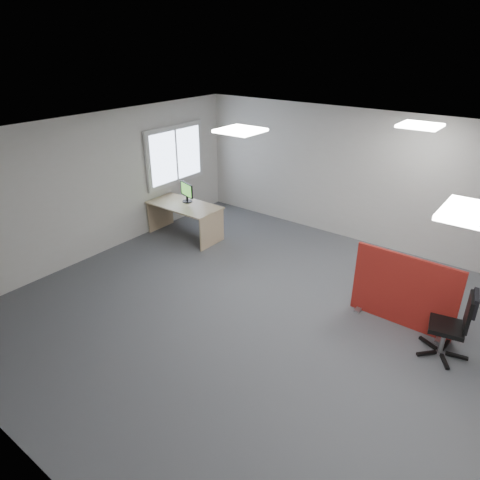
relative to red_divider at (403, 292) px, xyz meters
The scene contains 11 objects.
floor 1.61m from the red_divider, 134.17° to the right, with size 9.00×9.00×0.00m, color #53565B.
ceiling 2.62m from the red_divider, 134.17° to the right, with size 9.00×7.00×0.02m, color white.
wall_back 2.75m from the red_divider, 113.46° to the left, with size 9.00×0.02×2.70m, color silver.
wall_front 4.77m from the red_divider, 102.91° to the right, with size 9.00×0.02×2.70m, color silver.
wall_left 5.71m from the red_divider, 168.98° to the right, with size 0.02×7.00×2.70m, color silver.
window 5.65m from the red_divider, behind, with size 0.06×1.70×1.30m.
ceiling_lights 2.27m from the red_divider, 149.97° to the right, with size 4.10×4.10×0.04m.
red_divider is the anchor object (origin of this frame).
second_desk 4.75m from the red_divider, behind, with size 1.58×0.79×0.73m.
monitor_second 4.83m from the red_divider, behind, with size 0.45×0.21×0.42m.
office_chair 0.86m from the red_divider, 22.15° to the right, with size 0.67×0.66×1.01m.
Camera 1 is at (2.35, -4.59, 3.92)m, focal length 32.00 mm.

